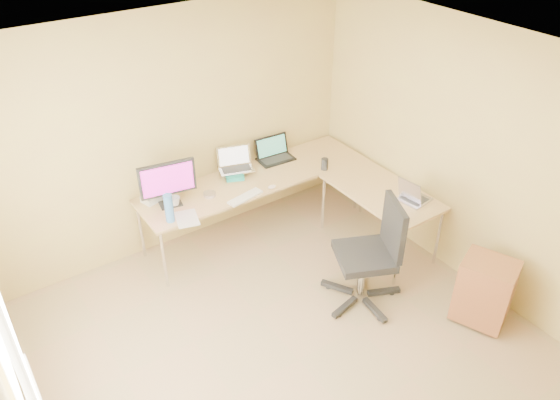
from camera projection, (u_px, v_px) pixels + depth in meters
floor at (299, 360)px, 4.80m from camera, size 4.50×4.50×0.00m
ceiling at (307, 80)px, 3.37m from camera, size 4.50×4.50×0.00m
wall_back at (174, 134)px, 5.63m from camera, size 4.50×0.00×4.50m
wall_left at (7, 373)px, 3.09m from camera, size 0.00×4.50×4.50m
wall_right at (482, 166)px, 5.08m from camera, size 0.00×4.50×4.50m
desk_main at (256, 205)px, 6.21m from camera, size 2.65×0.70×0.73m
desk_return at (378, 218)px, 5.99m from camera, size 0.70×1.30×0.73m
monitor at (168, 184)px, 5.43m from camera, size 0.60×0.28×0.49m
book_stack at (234, 174)px, 6.03m from camera, size 0.29×0.32×0.04m
laptop_center at (236, 160)px, 6.00m from camera, size 0.45×0.39×0.25m
laptop_black at (276, 150)px, 6.28m from camera, size 0.44×0.33×0.26m
keyboard at (245, 197)px, 5.66m from camera, size 0.42×0.19×0.02m
mouse at (272, 187)px, 5.81m from camera, size 0.10×0.07×0.03m
mug at (175, 201)px, 5.51m from camera, size 0.14×0.14×0.10m
cd_stack at (210, 194)px, 5.69m from camera, size 0.17×0.17×0.03m
water_bottle at (169, 208)px, 5.24m from camera, size 0.11×0.11×0.30m
papers at (187, 219)px, 5.35m from camera, size 0.28×0.35×0.01m
white_box at (152, 198)px, 5.60m from camera, size 0.24×0.20×0.07m
desk_fan at (151, 188)px, 5.53m from camera, size 0.33×0.33×0.32m
black_cup at (325, 164)px, 6.12m from camera, size 0.08×0.08×0.14m
laptop_return at (416, 190)px, 5.57m from camera, size 0.38×0.32×0.23m
office_chair at (364, 259)px, 5.18m from camera, size 0.89×0.89×1.13m
cabinet at (484, 291)px, 5.03m from camera, size 0.53×0.58×0.66m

